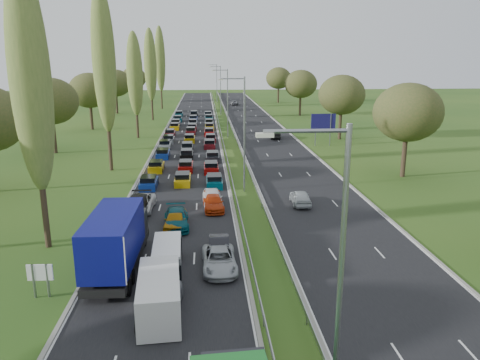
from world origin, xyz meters
name	(u,v)px	position (x,y,z in m)	size (l,w,h in m)	color
ground	(227,136)	(4.50, 80.00, 0.00)	(260.00, 260.00, 0.00)	#234917
near_carriageway	(191,134)	(-2.25, 82.50, 0.00)	(10.50, 215.00, 0.04)	black
far_carriageway	(262,133)	(11.25, 82.50, 0.00)	(10.50, 215.00, 0.04)	black
central_reservation	(227,131)	(4.50, 82.50, 0.55)	(2.36, 215.00, 0.32)	gray
lamp_columns	(228,104)	(4.50, 78.00, 6.00)	(0.18, 140.18, 12.00)	gray
poplar_row	(124,68)	(-11.50, 68.17, 12.39)	(2.80, 127.80, 22.44)	#2D2116
woodland_left	(43,103)	(-22.00, 62.63, 7.68)	(8.00, 166.00, 11.10)	#2D2116
woodland_right	(357,99)	(24.00, 66.67, 7.68)	(8.00, 153.00, 11.10)	#2D2116
traffic_queue_fill	(190,136)	(-2.20, 77.46, 0.44)	(9.06, 69.33, 0.80)	navy
near_car_2	(141,203)	(-5.68, 37.21, 0.73)	(2.34, 5.08, 1.41)	silver
near_car_3	(137,205)	(-5.85, 36.30, 0.81)	(2.21, 5.44, 1.58)	black
near_car_6	(162,301)	(-2.14, 18.82, 0.69)	(2.22, 4.81, 1.34)	slate
near_car_7	(176,219)	(-2.10, 32.56, 0.74)	(2.01, 4.94, 1.43)	#054752
near_car_8	(176,219)	(-2.14, 32.31, 0.75)	(1.73, 4.31, 1.47)	#B5760C
near_car_9	(219,247)	(1.28, 26.25, 0.69)	(1.41, 4.06, 1.34)	black
near_car_10	(219,260)	(1.23, 24.09, 0.70)	(2.24, 4.87, 1.35)	#A5AAAF
near_car_11	(213,203)	(1.10, 37.03, 0.67)	(1.83, 4.50, 1.30)	#B4310B
near_car_12	(213,197)	(1.04, 38.36, 0.79)	(1.82, 4.52, 1.54)	white
far_car_0	(300,197)	(9.52, 37.90, 0.74)	(1.70, 4.21, 1.44)	#A7ADB1
far_car_1	(275,134)	(12.80, 76.53, 0.80)	(1.64, 4.71, 1.55)	black
far_car_2	(234,103)	(9.47, 138.11, 0.69)	(2.22, 4.82, 1.34)	slate
blue_lorry	(117,240)	(-5.52, 24.54, 2.17)	(2.78, 10.00, 4.22)	black
white_van_front	(160,293)	(-2.23, 18.84, 1.17)	(2.23, 5.69, 2.29)	silver
white_van_rear	(167,255)	(-2.24, 24.56, 0.95)	(1.81, 4.61, 1.85)	white
info_sign	(40,276)	(-9.40, 21.12, 1.37)	(1.50, 0.16, 2.10)	gray
direction_sign	(323,124)	(19.40, 68.74, 3.57)	(4.00, 0.22, 5.20)	gray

